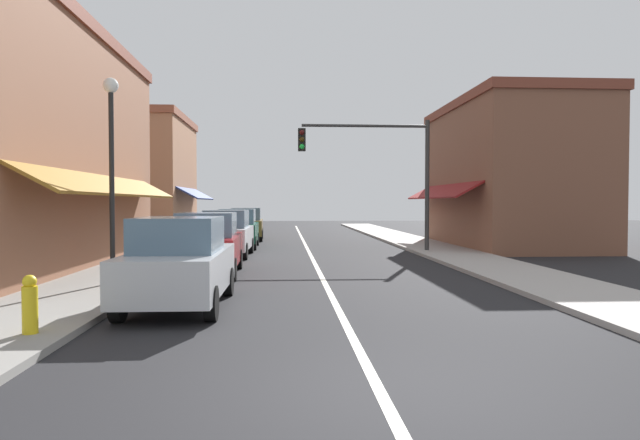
# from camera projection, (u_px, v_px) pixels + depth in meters

# --- Properties ---
(ground_plane) EXTENTS (80.00, 80.00, 0.00)m
(ground_plane) POSITION_uv_depth(u_px,v_px,m) (309.00, 251.00, 23.79)
(ground_plane) COLOR black
(sidewalk_left) EXTENTS (2.60, 56.00, 0.12)m
(sidewalk_left) POSITION_uv_depth(u_px,v_px,m) (177.00, 251.00, 23.44)
(sidewalk_left) COLOR gray
(sidewalk_left) RESTS_ON ground
(sidewalk_right) EXTENTS (2.60, 56.00, 0.12)m
(sidewalk_right) POSITION_uv_depth(u_px,v_px,m) (437.00, 249.00, 24.14)
(sidewalk_right) COLOR #A39E99
(sidewalk_right) RESTS_ON ground
(lane_center_stripe) EXTENTS (0.14, 52.00, 0.01)m
(lane_center_stripe) POSITION_uv_depth(u_px,v_px,m) (309.00, 251.00, 23.79)
(lane_center_stripe) COLOR silver
(lane_center_stripe) RESTS_ON ground
(storefront_left_block) EXTENTS (6.80, 14.20, 7.58)m
(storefront_left_block) POSITION_uv_depth(u_px,v_px,m) (3.00, 145.00, 17.08)
(storefront_left_block) COLOR #8E5B42
(storefront_left_block) RESTS_ON ground
(storefront_right_block) EXTENTS (6.60, 10.20, 6.75)m
(storefront_right_block) POSITION_uv_depth(u_px,v_px,m) (508.00, 174.00, 26.28)
(storefront_right_block) COLOR brown
(storefront_right_block) RESTS_ON ground
(storefront_far_left) EXTENTS (6.46, 8.20, 7.12)m
(storefront_far_left) POSITION_uv_depth(u_px,v_px,m) (142.00, 177.00, 33.06)
(storefront_far_left) COLOR #9E6B4C
(storefront_far_left) RESTS_ON ground
(parked_car_nearest_left) EXTENTS (1.81, 4.11, 1.77)m
(parked_car_nearest_left) POSITION_uv_depth(u_px,v_px,m) (180.00, 263.00, 10.98)
(parked_car_nearest_left) COLOR #B7BABF
(parked_car_nearest_left) RESTS_ON ground
(parked_car_second_left) EXTENTS (1.84, 4.13, 1.77)m
(parked_car_second_left) POSITION_uv_depth(u_px,v_px,m) (208.00, 244.00, 15.93)
(parked_car_second_left) COLOR maroon
(parked_car_second_left) RESTS_ON ground
(parked_car_third_left) EXTENTS (1.86, 4.14, 1.77)m
(parked_car_third_left) POSITION_uv_depth(u_px,v_px,m) (227.00, 233.00, 21.45)
(parked_car_third_left) COLOR silver
(parked_car_third_left) RESTS_ON ground
(parked_car_far_left) EXTENTS (1.80, 4.11, 1.77)m
(parked_car_far_left) POSITION_uv_depth(u_px,v_px,m) (238.00, 229.00, 25.53)
(parked_car_far_left) COLOR #0F4C33
(parked_car_far_left) RESTS_ON ground
(parked_car_distant_left) EXTENTS (1.87, 4.14, 1.77)m
(parked_car_distant_left) POSITION_uv_depth(u_px,v_px,m) (246.00, 224.00, 30.74)
(parked_car_distant_left) COLOR brown
(parked_car_distant_left) RESTS_ON ground
(traffic_signal_mast_arm) EXTENTS (5.36, 0.50, 5.41)m
(traffic_signal_mast_arm) POSITION_uv_depth(u_px,v_px,m) (381.00, 161.00, 22.76)
(traffic_signal_mast_arm) COLOR #333333
(traffic_signal_mast_arm) RESTS_ON ground
(street_lamp_left_near) EXTENTS (0.36, 0.36, 5.02)m
(street_lamp_left_near) POSITION_uv_depth(u_px,v_px,m) (111.00, 148.00, 13.41)
(street_lamp_left_near) COLOR black
(street_lamp_left_near) RESTS_ON ground
(fire_hydrant) EXTENTS (0.22, 0.22, 0.87)m
(fire_hydrant) POSITION_uv_depth(u_px,v_px,m) (30.00, 304.00, 8.29)
(fire_hydrant) COLOR gold
(fire_hydrant) RESTS_ON ground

